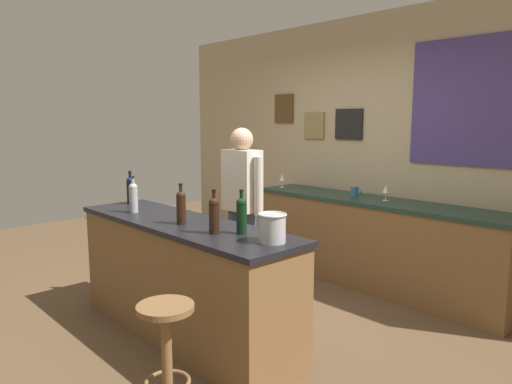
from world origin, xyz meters
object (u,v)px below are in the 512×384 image
object	(u,v)px
wine_bottle_e	(242,214)
coffee_mug	(355,191)
wine_bottle_a	(131,189)
wine_bottle_b	(133,196)
bartender	(242,202)
wine_glass_a	(282,178)
bar_stool	(166,342)
wine_bottle_c	(181,206)
wine_glass_b	(386,190)
wine_bottle_d	(214,214)
ice_bucket	(272,227)

from	to	relation	value
wine_bottle_e	coffee_mug	xyz separation A→B (m)	(-0.51, 2.03, -0.11)
wine_bottle_a	wine_bottle_b	size ratio (longest dim) A/B	1.00
bartender	wine_glass_a	xyz separation A→B (m)	(-0.60, 1.17, 0.07)
bar_stool	wine_bottle_c	distance (m)	1.14
wine_bottle_b	wine_glass_b	size ratio (longest dim) A/B	1.97
wine_bottle_d	coffee_mug	xyz separation A→B (m)	(-0.38, 2.17, -0.11)
wine_bottle_e	wine_glass_b	bearing A→B (deg)	93.45
wine_glass_b	coffee_mug	size ratio (longest dim) A/B	1.24
wine_bottle_a	wine_glass_b	bearing A→B (deg)	53.48
wine_bottle_a	wine_glass_a	distance (m)	1.91
ice_bucket	bartender	bearing A→B (deg)	146.44
wine_bottle_d	ice_bucket	bearing A→B (deg)	15.63
wine_bottle_a	coffee_mug	bearing A→B (deg)	61.93
bar_stool	wine_bottle_a	distance (m)	2.04
wine_bottle_a	wine_glass_a	xyz separation A→B (m)	(0.11, 1.91, -0.05)
wine_bottle_d	wine_bottle_e	distance (m)	0.19
wine_bottle_b	wine_bottle_c	bearing A→B (deg)	3.48
bar_stool	coffee_mug	world-z (taller)	coffee_mug
wine_bottle_a	wine_bottle_d	world-z (taller)	same
wine_glass_a	ice_bucket	bearing A→B (deg)	-47.57
bar_stool	coffee_mug	bearing A→B (deg)	104.51
wine_bottle_d	wine_glass_a	bearing A→B (deg)	122.97
coffee_mug	wine_bottle_b	bearing A→B (deg)	-106.97
coffee_mug	wine_glass_a	bearing A→B (deg)	-174.11
wine_bottle_c	coffee_mug	distance (m)	2.16
wine_bottle_d	wine_glass_a	size ratio (longest dim) A/B	1.97
wine_bottle_c	bartender	bearing A→B (deg)	110.30
wine_bottle_d	bar_stool	bearing A→B (deg)	-61.02
wine_bottle_c	wine_bottle_d	bearing A→B (deg)	-1.13
wine_bottle_b	wine_bottle_d	world-z (taller)	same
bartender	ice_bucket	world-z (taller)	bartender
wine_glass_b	wine_bottle_a	bearing A→B (deg)	-126.52
wine_bottle_a	wine_glass_b	xyz separation A→B (m)	(1.46, 1.97, -0.05)
ice_bucket	coffee_mug	size ratio (longest dim) A/B	1.50
wine_bottle_a	wine_glass_a	world-z (taller)	wine_bottle_a
bartender	coffee_mug	distance (m)	1.32
wine_glass_b	wine_bottle_b	bearing A→B (deg)	-116.13
wine_bottle_e	ice_bucket	world-z (taller)	wine_bottle_e
wine_bottle_a	wine_bottle_d	bearing A→B (deg)	-6.24
coffee_mug	wine_glass_b	bearing A→B (deg)	-5.19
bartender	wine_bottle_b	size ratio (longest dim) A/B	5.29
wine_bottle_a	coffee_mug	distance (m)	2.28
bar_stool	wine_bottle_e	size ratio (longest dim) A/B	2.22
wine_bottle_e	wine_bottle_d	bearing A→B (deg)	-134.36
bar_stool	wine_glass_b	distance (m)	2.82
bar_stool	wine_bottle_a	world-z (taller)	wine_bottle_a
wine_bottle_b	coffee_mug	world-z (taller)	wine_bottle_b
wine_bottle_c	wine_glass_a	world-z (taller)	wine_bottle_c
bar_stool	wine_glass_a	bearing A→B (deg)	122.09
wine_bottle_c	wine_bottle_e	world-z (taller)	same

